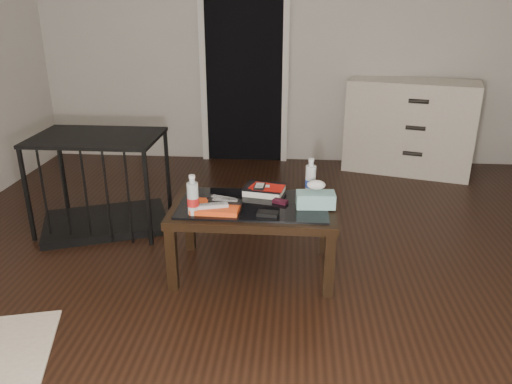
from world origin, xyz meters
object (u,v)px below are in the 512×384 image
(textbook, at_px, (264,190))
(dresser, at_px, (409,127))
(coffee_table, at_px, (253,213))
(water_bottle_right, at_px, (311,176))
(water_bottle_left, at_px, (193,195))
(tissue_box, at_px, (316,200))
(pet_crate, at_px, (103,198))

(textbook, bearing_deg, dresser, 66.41)
(coffee_table, relative_size, water_bottle_right, 4.20)
(water_bottle_left, bearing_deg, dresser, 53.42)
(coffee_table, distance_m, dresser, 2.51)
(textbook, relative_size, tissue_box, 1.09)
(dresser, relative_size, water_bottle_left, 5.42)
(water_bottle_left, height_order, tissue_box, water_bottle_left)
(pet_crate, bearing_deg, tissue_box, -42.17)
(dresser, height_order, water_bottle_right, dresser)
(pet_crate, relative_size, water_bottle_right, 4.44)
(dresser, distance_m, water_bottle_right, 2.18)
(coffee_table, xyz_separation_m, water_bottle_right, (0.35, 0.19, 0.18))
(pet_crate, relative_size, tissue_box, 4.60)
(textbook, relative_size, water_bottle_right, 1.05)
(pet_crate, xyz_separation_m, textbook, (1.24, -0.39, 0.25))
(textbook, bearing_deg, water_bottle_right, 12.52)
(water_bottle_left, relative_size, tissue_box, 1.03)
(coffee_table, xyz_separation_m, textbook, (0.06, 0.18, 0.09))
(dresser, relative_size, water_bottle_right, 5.42)
(coffee_table, bearing_deg, tissue_box, -2.66)
(water_bottle_left, relative_size, water_bottle_right, 1.00)
(coffee_table, relative_size, pet_crate, 0.95)
(coffee_table, distance_m, textbook, 0.20)
(water_bottle_left, bearing_deg, water_bottle_right, 28.25)
(dresser, xyz_separation_m, water_bottle_left, (-1.70, -2.29, 0.13))
(coffee_table, bearing_deg, dresser, 57.11)
(pet_crate, height_order, water_bottle_left, pet_crate)
(water_bottle_left, xyz_separation_m, tissue_box, (0.71, 0.16, -0.07))
(water_bottle_left, distance_m, water_bottle_right, 0.78)
(coffee_table, height_order, water_bottle_left, water_bottle_left)
(coffee_table, height_order, pet_crate, pet_crate)
(pet_crate, bearing_deg, coffee_table, -47.25)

